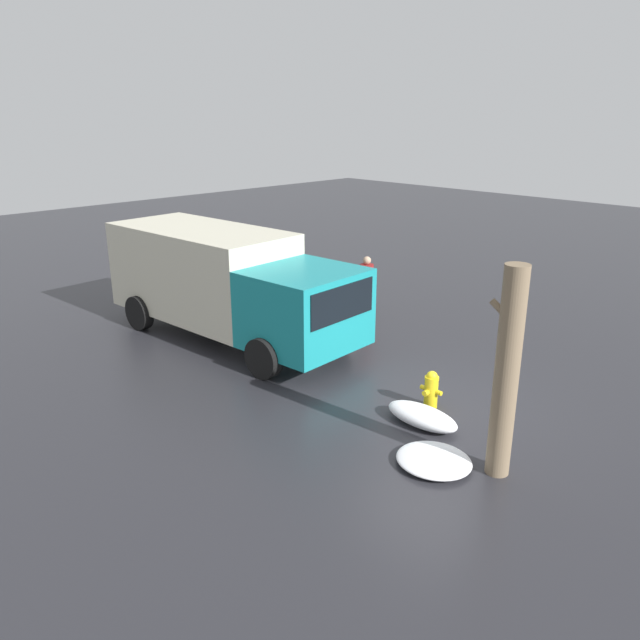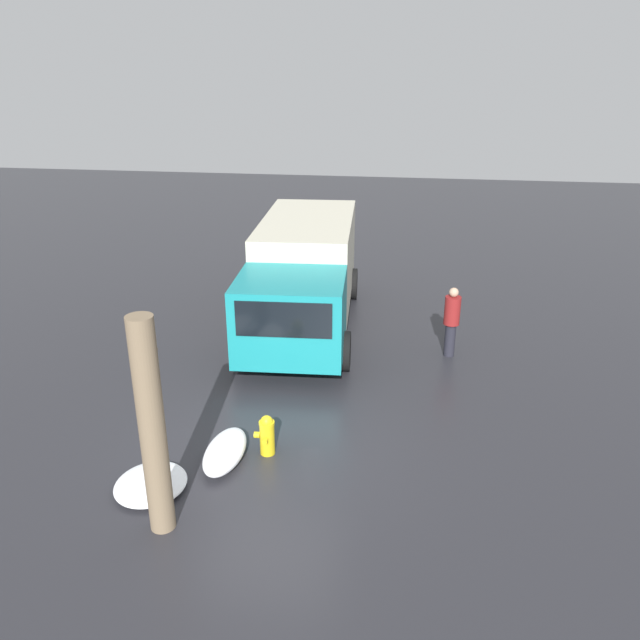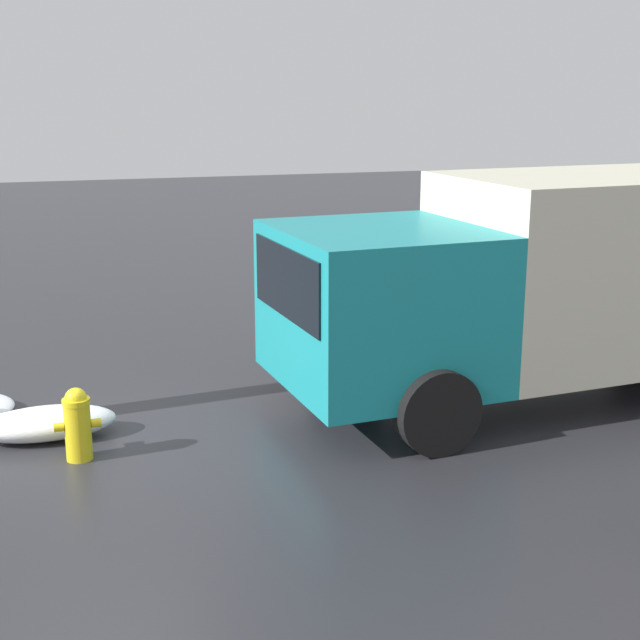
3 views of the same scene
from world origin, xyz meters
The scene contains 7 objects.
ground_plane centered at (0.00, 0.00, 0.00)m, with size 60.00×60.00×0.00m, color #28282D.
fire_hydrant centered at (0.00, 0.00, 0.39)m, with size 0.47×0.37×0.75m.
tree_trunk centered at (-2.08, 1.11, 1.70)m, with size 0.57×0.37×3.38m.
delivery_truck centered at (5.94, 0.37, 1.46)m, with size 7.25×2.97×2.65m.
pedestrian centered at (4.59, -3.34, 0.92)m, with size 0.37×0.37×1.69m.
snow_pile_by_hydrant centered at (-0.30, 0.68, 0.17)m, with size 1.46×0.66×0.34m.
snow_pile_curbside centered at (-1.26, 1.65, 0.09)m, with size 1.25×1.16×0.17m.
Camera 1 is at (-6.23, 9.14, 5.46)m, focal length 35.00 mm.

